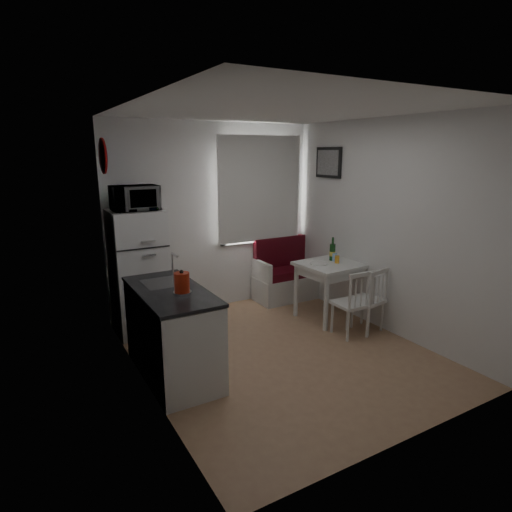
{
  "coord_description": "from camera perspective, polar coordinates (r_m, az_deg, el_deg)",
  "views": [
    {
      "loc": [
        -2.44,
        -3.69,
        2.19
      ],
      "look_at": [
        -0.04,
        0.5,
        1.02
      ],
      "focal_mm": 30.0,
      "sensor_mm": 36.0,
      "label": 1
    }
  ],
  "objects": [
    {
      "name": "floor",
      "position": [
        4.94,
        3.35,
        -12.71
      ],
      "size": [
        3.0,
        3.5,
        0.02
      ],
      "primitive_type": "cube",
      "color": "#A77A59",
      "rests_on": "ground"
    },
    {
      "name": "ceiling",
      "position": [
        4.44,
        3.84,
        18.92
      ],
      "size": [
        3.0,
        3.5,
        0.02
      ],
      "primitive_type": "cube",
      "color": "white",
      "rests_on": "wall_back"
    },
    {
      "name": "wall_back",
      "position": [
        6.03,
        -5.66,
        5.11
      ],
      "size": [
        3.0,
        0.02,
        2.6
      ],
      "primitive_type": "cube",
      "color": "white",
      "rests_on": "floor"
    },
    {
      "name": "wall_front",
      "position": [
        3.24,
        20.87,
        -3.23
      ],
      "size": [
        3.0,
        0.02,
        2.6
      ],
      "primitive_type": "cube",
      "color": "white",
      "rests_on": "floor"
    },
    {
      "name": "wall_left",
      "position": [
        3.91,
        -15.11,
        -0.01
      ],
      "size": [
        0.02,
        3.5,
        2.6
      ],
      "primitive_type": "cube",
      "color": "white",
      "rests_on": "floor"
    },
    {
      "name": "wall_right",
      "position": [
        5.47,
        16.83,
        3.71
      ],
      "size": [
        0.02,
        3.5,
        2.6
      ],
      "primitive_type": "cube",
      "color": "white",
      "rests_on": "floor"
    },
    {
      "name": "window",
      "position": [
        6.28,
        0.28,
        8.5
      ],
      "size": [
        1.22,
        0.06,
        1.47
      ],
      "primitive_type": "cube",
      "color": "silver",
      "rests_on": "wall_back"
    },
    {
      "name": "curtain",
      "position": [
        6.22,
        0.61,
        8.91
      ],
      "size": [
        1.35,
        0.02,
        1.5
      ],
      "primitive_type": "cube",
      "color": "white",
      "rests_on": "wall_back"
    },
    {
      "name": "kitchen_counter",
      "position": [
        4.4,
        -11.13,
        -9.87
      ],
      "size": [
        0.62,
        1.32,
        1.16
      ],
      "color": "silver",
      "rests_on": "floor"
    },
    {
      "name": "wall_sign",
      "position": [
        5.23,
        -19.65,
        12.45
      ],
      "size": [
        0.03,
        0.4,
        0.4
      ],
      "primitive_type": "cylinder",
      "rotation": [
        0.0,
        1.57,
        0.0
      ],
      "color": "#1B3EA4",
      "rests_on": "wall_left"
    },
    {
      "name": "picture_frame",
      "position": [
        6.19,
        9.62,
        12.18
      ],
      "size": [
        0.04,
        0.52,
        0.42
      ],
      "primitive_type": "cube",
      "color": "black",
      "rests_on": "wall_right"
    },
    {
      "name": "bench",
      "position": [
        6.64,
        5.21,
        -2.83
      ],
      "size": [
        1.31,
        0.5,
        0.94
      ],
      "color": "silver",
      "rests_on": "floor"
    },
    {
      "name": "dining_table",
      "position": [
        5.83,
        10.7,
        -1.59
      ],
      "size": [
        1.07,
        0.78,
        0.77
      ],
      "rotation": [
        0.0,
        0.0,
        0.07
      ],
      "color": "silver",
      "rests_on": "floor"
    },
    {
      "name": "chair_left",
      "position": [
        5.26,
        13.23,
        -5.29
      ],
      "size": [
        0.4,
        0.38,
        0.45
      ],
      "rotation": [
        0.0,
        0.0,
        -0.03
      ],
      "color": "silver",
      "rests_on": "floor"
    },
    {
      "name": "chair_right",
      "position": [
        5.42,
        15.11,
        -4.88
      ],
      "size": [
        0.45,
        0.44,
        0.44
      ],
      "rotation": [
        0.0,
        0.0,
        0.21
      ],
      "color": "silver",
      "rests_on": "floor"
    },
    {
      "name": "fridge",
      "position": [
        5.43,
        -15.38,
        -2.07
      ],
      "size": [
        0.61,
        0.61,
        1.53
      ],
      "primitive_type": "cube",
      "color": "white",
      "rests_on": "floor"
    },
    {
      "name": "microwave",
      "position": [
        5.22,
        -15.87,
        7.44
      ],
      "size": [
        0.53,
        0.36,
        0.29
      ],
      "primitive_type": "imported",
      "color": "white",
      "rests_on": "fridge"
    },
    {
      "name": "kettle",
      "position": [
        4.03,
        -9.85,
        -3.52
      ],
      "size": [
        0.17,
        0.17,
        0.23
      ],
      "primitive_type": "cylinder",
      "color": "#AA230D",
      "rests_on": "kitchen_counter"
    },
    {
      "name": "wine_bottle",
      "position": [
        5.85,
        10.17,
        0.94
      ],
      "size": [
        0.08,
        0.08,
        0.32
      ],
      "primitive_type": null,
      "color": "#16471B",
      "rests_on": "dining_table"
    },
    {
      "name": "drinking_glass_orange",
      "position": [
        5.74,
        10.75,
        -0.45
      ],
      "size": [
        0.06,
        0.06,
        0.1
      ],
      "primitive_type": "cylinder",
      "color": "#F4A628",
      "rests_on": "dining_table"
    },
    {
      "name": "drinking_glass_blue",
      "position": [
        5.84,
        10.44,
        -0.16
      ],
      "size": [
        0.06,
        0.06,
        0.11
      ],
      "primitive_type": "cylinder",
      "color": "#90C0F5",
      "rests_on": "dining_table"
    },
    {
      "name": "plate",
      "position": [
        5.64,
        8.34,
        -1.02
      ],
      "size": [
        0.23,
        0.23,
        0.02
      ],
      "primitive_type": "cylinder",
      "color": "white",
      "rests_on": "dining_table"
    }
  ]
}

